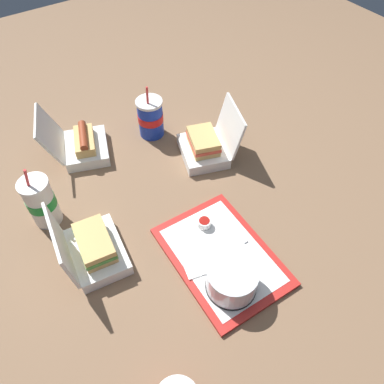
# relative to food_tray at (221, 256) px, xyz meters

# --- Properties ---
(ground_plane) EXTENTS (3.20, 3.20, 0.00)m
(ground_plane) POSITION_rel_food_tray_xyz_m (-0.24, 0.02, -0.01)
(ground_plane) COLOR brown
(food_tray) EXTENTS (0.38, 0.27, 0.01)m
(food_tray) POSITION_rel_food_tray_xyz_m (0.00, 0.00, 0.00)
(food_tray) COLOR red
(food_tray) RESTS_ON ground_plane
(cake_container) EXTENTS (0.14, 0.14, 0.08)m
(cake_container) POSITION_rel_food_tray_xyz_m (0.09, -0.04, 0.05)
(cake_container) COLOR black
(cake_container) RESTS_ON food_tray
(ketchup_cup) EXTENTS (0.04, 0.04, 0.02)m
(ketchup_cup) POSITION_rel_food_tray_xyz_m (-0.11, 0.01, 0.02)
(ketchup_cup) COLOR white
(ketchup_cup) RESTS_ON food_tray
(napkin_stack) EXTENTS (0.12, 0.12, 0.00)m
(napkin_stack) POSITION_rel_food_tray_xyz_m (-0.02, -0.06, 0.01)
(napkin_stack) COLOR white
(napkin_stack) RESTS_ON food_tray
(plastic_fork) EXTENTS (0.11, 0.01, 0.00)m
(plastic_fork) POSITION_rel_food_tray_xyz_m (-0.05, 0.08, 0.01)
(plastic_fork) COLOR white
(plastic_fork) RESTS_ON food_tray
(clamshell_hotdog_center) EXTENTS (0.24, 0.26, 0.18)m
(clamshell_hotdog_center) POSITION_rel_food_tray_xyz_m (-0.62, -0.15, 0.03)
(clamshell_hotdog_center) COLOR white
(clamshell_hotdog_center) RESTS_ON ground_plane
(clamshell_sandwich_right) EXTENTS (0.23, 0.24, 0.18)m
(clamshell_sandwich_right) POSITION_rel_food_tray_xyz_m (-0.37, 0.21, 0.04)
(clamshell_sandwich_right) COLOR white
(clamshell_sandwich_right) RESTS_ON ground_plane
(clamshell_sandwich_back) EXTENTS (0.22, 0.19, 0.18)m
(clamshell_sandwich_back) POSITION_rel_food_tray_xyz_m (-0.20, -0.29, 0.04)
(clamshell_sandwich_back) COLOR white
(clamshell_sandwich_back) RESTS_ON ground_plane
(soda_cup_back) EXTENTS (0.10, 0.10, 0.21)m
(soda_cup_back) POSITION_rel_food_tray_xyz_m (-0.57, 0.11, 0.07)
(soda_cup_back) COLOR #1938B7
(soda_cup_back) RESTS_ON ground_plane
(soda_cup_front) EXTENTS (0.09, 0.09, 0.23)m
(soda_cup_front) POSITION_rel_food_tray_xyz_m (-0.40, -0.36, 0.08)
(soda_cup_front) COLOR white
(soda_cup_front) RESTS_ON ground_plane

